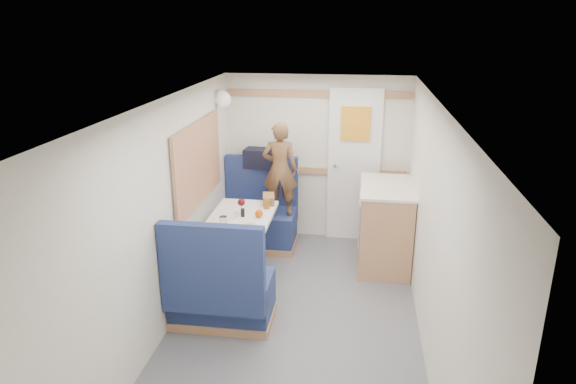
% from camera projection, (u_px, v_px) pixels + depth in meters
% --- Properties ---
extents(floor, '(4.50, 4.50, 0.00)m').
position_uv_depth(floor, '(292.00, 338.00, 4.41)').
color(floor, '#515156').
rests_on(floor, ground).
extents(ceiling, '(4.50, 4.50, 0.00)m').
position_uv_depth(ceiling, '(292.00, 106.00, 3.77)').
color(ceiling, silver).
rests_on(ceiling, wall_back).
extents(wall_back, '(2.20, 0.02, 2.00)m').
position_uv_depth(wall_back, '(317.00, 159.00, 6.20)').
color(wall_back, silver).
rests_on(wall_back, floor).
extents(wall_left, '(0.02, 4.50, 2.00)m').
position_uv_depth(wall_left, '(160.00, 224.00, 4.23)').
color(wall_left, silver).
rests_on(wall_left, floor).
extents(wall_right, '(0.02, 4.50, 2.00)m').
position_uv_depth(wall_right, '(433.00, 239.00, 3.94)').
color(wall_right, silver).
rests_on(wall_right, floor).
extents(oak_trim_low, '(2.15, 0.02, 0.08)m').
position_uv_depth(oak_trim_low, '(316.00, 171.00, 6.23)').
color(oak_trim_low, '#9C6246').
rests_on(oak_trim_low, wall_back).
extents(oak_trim_high, '(2.15, 0.02, 0.08)m').
position_uv_depth(oak_trim_high, '(318.00, 94.00, 5.93)').
color(oak_trim_high, '#9C6246').
rests_on(oak_trim_high, wall_back).
extents(side_window, '(0.04, 1.30, 0.72)m').
position_uv_depth(side_window, '(198.00, 163.00, 5.09)').
color(side_window, '#ADBA9D').
rests_on(side_window, wall_left).
extents(rear_door, '(0.62, 0.12, 1.86)m').
position_uv_depth(rear_door, '(354.00, 163.00, 6.12)').
color(rear_door, white).
rests_on(rear_door, wall_back).
extents(dinette_table, '(0.62, 0.92, 0.72)m').
position_uv_depth(dinette_table, '(242.00, 229.00, 5.25)').
color(dinette_table, white).
rests_on(dinette_table, floor).
extents(bench_far, '(0.90, 0.59, 1.05)m').
position_uv_depth(bench_far, '(259.00, 221.00, 6.15)').
color(bench_far, '#17184B').
rests_on(bench_far, floor).
extents(bench_near, '(0.90, 0.59, 1.05)m').
position_uv_depth(bench_near, '(221.00, 294.00, 4.53)').
color(bench_near, '#17184B').
rests_on(bench_near, floor).
extents(ledge, '(0.90, 0.14, 0.04)m').
position_uv_depth(ledge, '(262.00, 169.00, 6.20)').
color(ledge, '#9C6246').
rests_on(ledge, bench_far).
extents(dome_light, '(0.20, 0.20, 0.20)m').
position_uv_depth(dome_light, '(222.00, 99.00, 5.72)').
color(dome_light, white).
rests_on(dome_light, wall_left).
extents(galley_counter, '(0.57, 0.92, 0.92)m').
position_uv_depth(galley_counter, '(385.00, 225.00, 5.60)').
color(galley_counter, '#9C6246').
rests_on(galley_counter, floor).
extents(person, '(0.42, 0.29, 1.09)m').
position_uv_depth(person, '(280.00, 169.00, 5.78)').
color(person, brown).
rests_on(person, bench_far).
extents(duffel_bag, '(0.49, 0.27, 0.23)m').
position_uv_depth(duffel_bag, '(264.00, 158.00, 6.15)').
color(duffel_bag, black).
rests_on(duffel_bag, ledge).
extents(tray, '(0.32, 0.40, 0.02)m').
position_uv_depth(tray, '(247.00, 223.00, 4.97)').
color(tray, white).
rests_on(tray, dinette_table).
extents(orange_fruit, '(0.08, 0.08, 0.08)m').
position_uv_depth(orange_fruit, '(259.00, 213.00, 5.08)').
color(orange_fruit, '#EB5D0A').
rests_on(orange_fruit, tray).
extents(cheese_block, '(0.11, 0.09, 0.03)m').
position_uv_depth(cheese_block, '(250.00, 224.00, 4.88)').
color(cheese_block, '#E1CE82').
rests_on(cheese_block, tray).
extents(wine_glass, '(0.08, 0.08, 0.17)m').
position_uv_depth(wine_glass, '(241.00, 203.00, 5.17)').
color(wine_glass, white).
rests_on(wine_glass, dinette_table).
extents(tumbler_left, '(0.07, 0.07, 0.12)m').
position_uv_depth(tumbler_left, '(223.00, 223.00, 4.84)').
color(tumbler_left, white).
rests_on(tumbler_left, dinette_table).
extents(beer_glass, '(0.06, 0.06, 0.10)m').
position_uv_depth(beer_glass, '(267.00, 204.00, 5.35)').
color(beer_glass, '#905615').
rests_on(beer_glass, dinette_table).
extents(pepper_grinder, '(0.04, 0.04, 0.10)m').
position_uv_depth(pepper_grinder, '(243.00, 214.00, 5.09)').
color(pepper_grinder, black).
rests_on(pepper_grinder, dinette_table).
extents(salt_grinder, '(0.03, 0.03, 0.09)m').
position_uv_depth(salt_grinder, '(236.00, 214.00, 5.10)').
color(salt_grinder, silver).
rests_on(salt_grinder, dinette_table).
extents(bread_loaf, '(0.16, 0.24, 0.09)m').
position_uv_depth(bread_loaf, '(269.00, 199.00, 5.51)').
color(bread_loaf, brown).
rests_on(bread_loaf, dinette_table).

